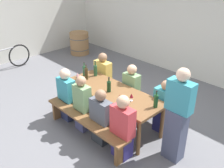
# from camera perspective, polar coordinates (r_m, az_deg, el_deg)

# --- Properties ---
(ground_plane) EXTENTS (24.00, 24.00, 0.00)m
(ground_plane) POSITION_cam_1_polar(r_m,az_deg,el_deg) (5.32, 0.00, -8.71)
(ground_plane) COLOR slate
(back_wall) EXTENTS (14.00, 0.20, 3.20)m
(back_wall) POSITION_cam_1_polar(r_m,az_deg,el_deg) (7.18, 19.79, 13.22)
(back_wall) COLOR silver
(back_wall) RESTS_ON ground
(side_wall) EXTENTS (0.20, 6.96, 3.20)m
(side_wall) POSITION_cam_1_polar(r_m,az_deg,el_deg) (8.70, -23.79, 14.67)
(side_wall) COLOR silver
(side_wall) RESTS_ON ground
(tasting_table) EXTENTS (2.15, 0.78, 0.75)m
(tasting_table) POSITION_cam_1_polar(r_m,az_deg,el_deg) (4.96, 0.00, -2.35)
(tasting_table) COLOR brown
(tasting_table) RESTS_ON ground
(bench_near) EXTENTS (2.05, 0.30, 0.45)m
(bench_near) POSITION_cam_1_polar(r_m,az_deg,el_deg) (4.74, -6.10, -8.48)
(bench_near) COLOR brown
(bench_near) RESTS_ON ground
(bench_far) EXTENTS (2.05, 0.30, 0.45)m
(bench_far) POSITION_cam_1_polar(r_m,az_deg,el_deg) (5.55, 5.16, -2.81)
(bench_far) COLOR brown
(bench_far) RESTS_ON ground
(wine_bottle_0) EXTENTS (0.08, 0.08, 0.32)m
(wine_bottle_0) POSITION_cam_1_polar(r_m,az_deg,el_deg) (5.53, -6.26, 2.98)
(wine_bottle_0) COLOR #234C2D
(wine_bottle_0) RESTS_ON tasting_table
(wine_bottle_1) EXTENTS (0.08, 0.08, 0.31)m
(wine_bottle_1) POSITION_cam_1_polar(r_m,az_deg,el_deg) (4.84, -0.70, -0.51)
(wine_bottle_1) COLOR #143319
(wine_bottle_1) RESTS_ON tasting_table
(wine_bottle_2) EXTENTS (0.07, 0.07, 0.33)m
(wine_bottle_2) POSITION_cam_1_polar(r_m,az_deg,el_deg) (5.38, -5.83, 2.37)
(wine_bottle_2) COLOR #332814
(wine_bottle_2) RESTS_ON tasting_table
(wine_bottle_3) EXTENTS (0.08, 0.08, 0.34)m
(wine_bottle_3) POSITION_cam_1_polar(r_m,az_deg,el_deg) (5.52, -3.77, 3.11)
(wine_bottle_3) COLOR #234C2D
(wine_bottle_3) RESTS_ON tasting_table
(wine_bottle_4) EXTENTS (0.08, 0.08, 0.32)m
(wine_bottle_4) POSITION_cam_1_polar(r_m,az_deg,el_deg) (4.40, 9.89, -3.76)
(wine_bottle_4) COLOR #194723
(wine_bottle_4) RESTS_ON tasting_table
(wine_glass_0) EXTENTS (0.07, 0.07, 0.16)m
(wine_glass_0) POSITION_cam_1_polar(r_m,az_deg,el_deg) (4.48, 1.74, -2.98)
(wine_glass_0) COLOR silver
(wine_glass_0) RESTS_ON tasting_table
(wine_glass_1) EXTENTS (0.08, 0.08, 0.18)m
(wine_glass_1) POSITION_cam_1_polar(r_m,az_deg,el_deg) (5.25, -7.20, 1.64)
(wine_glass_1) COLOR silver
(wine_glass_1) RESTS_ON tasting_table
(wine_glass_2) EXTENTS (0.07, 0.07, 0.17)m
(wine_glass_2) POSITION_cam_1_polar(r_m,az_deg,el_deg) (5.38, -7.78, 2.08)
(wine_glass_2) COLOR silver
(wine_glass_2) RESTS_ON tasting_table
(wine_glass_3) EXTENTS (0.07, 0.07, 0.15)m
(wine_glass_3) POSITION_cam_1_polar(r_m,az_deg,el_deg) (4.55, 4.42, -2.68)
(wine_glass_3) COLOR silver
(wine_glass_3) RESTS_ON tasting_table
(seated_guest_near_0) EXTENTS (0.40, 0.24, 1.14)m
(seated_guest_near_0) POSITION_cam_1_polar(r_m,az_deg,el_deg) (5.27, -10.18, -2.59)
(seated_guest_near_0) COLOR navy
(seated_guest_near_0) RESTS_ON ground
(seated_guest_near_1) EXTENTS (0.34, 0.24, 1.15)m
(seated_guest_near_1) POSITION_cam_1_polar(r_m,az_deg,el_deg) (4.89, -6.69, -4.68)
(seated_guest_near_1) COLOR #464770
(seated_guest_near_1) RESTS_ON ground
(seated_guest_near_2) EXTENTS (0.42, 0.24, 1.07)m
(seated_guest_near_2) POSITION_cam_1_polar(r_m,az_deg,el_deg) (4.56, -2.48, -7.73)
(seated_guest_near_2) COLOR #2D3237
(seated_guest_near_2) RESTS_ON ground
(seated_guest_near_3) EXTENTS (0.41, 0.24, 1.18)m
(seated_guest_near_3) POSITION_cam_1_polar(r_m,az_deg,el_deg) (4.21, 2.38, -10.02)
(seated_guest_near_3) COLOR navy
(seated_guest_near_3) RESTS_ON ground
(seated_guest_far_0) EXTENTS (0.42, 0.24, 1.18)m
(seated_guest_far_0) POSITION_cam_1_polar(r_m,az_deg,el_deg) (5.91, -2.04, 1.35)
(seated_guest_far_0) COLOR #563960
(seated_guest_far_0) RESTS_ON ground
(seated_guest_far_1) EXTENTS (0.35, 0.24, 1.15)m
(seated_guest_far_1) POSITION_cam_1_polar(r_m,az_deg,el_deg) (5.35, 4.34, -1.61)
(seated_guest_far_1) COLOR #584549
(seated_guest_far_1) RESTS_ON ground
(seated_guest_far_2) EXTENTS (0.39, 0.24, 1.09)m
(seated_guest_far_2) POSITION_cam_1_polar(r_m,az_deg,el_deg) (4.93, 11.57, -5.34)
(seated_guest_far_2) COLOR navy
(seated_guest_far_2) RESTS_ON ground
(standing_host) EXTENTS (0.42, 0.24, 1.66)m
(standing_host) POSITION_cam_1_polar(r_m,az_deg,el_deg) (4.17, 14.55, -7.37)
(standing_host) COLOR #454B64
(standing_host) RESTS_ON ground
(wine_barrel) EXTENTS (0.69, 0.69, 0.77)m
(wine_barrel) POSITION_cam_1_polar(r_m,az_deg,el_deg) (9.09, -7.38, 9.15)
(wine_barrel) COLOR #9E7247
(wine_barrel) RESTS_ON ground
(parked_bicycle_0) EXTENTS (0.22, 1.72, 0.90)m
(parked_bicycle_0) POSITION_cam_1_polar(r_m,az_deg,el_deg) (8.22, -23.35, 5.15)
(parked_bicycle_0) COLOR black
(parked_bicycle_0) RESTS_ON ground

